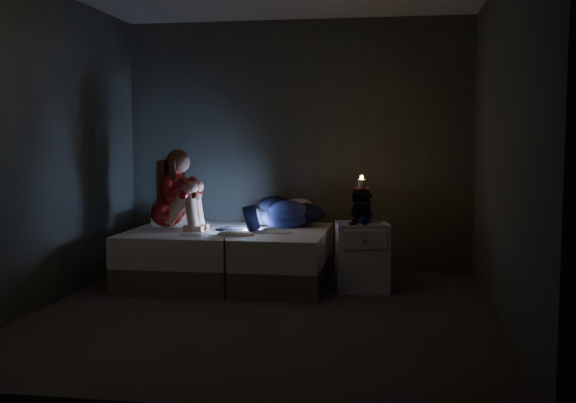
% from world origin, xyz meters
% --- Properties ---
extents(floor, '(3.60, 3.80, 0.02)m').
position_xyz_m(floor, '(0.00, 0.00, -0.01)').
color(floor, '#3D3835').
rests_on(floor, ground).
extents(wall_back, '(3.60, 0.02, 2.60)m').
position_xyz_m(wall_back, '(0.00, 1.91, 1.30)').
color(wall_back, '#353730').
rests_on(wall_back, ground).
extents(wall_front, '(3.60, 0.02, 2.60)m').
position_xyz_m(wall_front, '(0.00, -1.91, 1.30)').
color(wall_front, '#353730').
rests_on(wall_front, ground).
extents(wall_left, '(0.02, 3.80, 2.60)m').
position_xyz_m(wall_left, '(-1.81, 0.00, 1.30)').
color(wall_left, '#353730').
rests_on(wall_left, ground).
extents(wall_right, '(0.02, 3.80, 2.60)m').
position_xyz_m(wall_right, '(1.81, 0.00, 1.30)').
color(wall_right, '#353730').
rests_on(wall_right, ground).
extents(bed, '(1.86, 1.40, 0.51)m').
position_xyz_m(bed, '(-0.54, 1.10, 0.26)').
color(bed, beige).
rests_on(bed, ground).
extents(pillow, '(0.42, 0.30, 0.12)m').
position_xyz_m(pillow, '(-1.16, 1.40, 0.57)').
color(pillow, white).
rests_on(pillow, bed).
extents(woman, '(0.50, 0.35, 0.77)m').
position_xyz_m(woman, '(-1.12, 1.02, 0.90)').
color(woman, maroon).
rests_on(woman, bed).
extents(laptop, '(0.40, 0.33, 0.25)m').
position_xyz_m(laptop, '(-0.45, 1.08, 0.64)').
color(laptop, black).
rests_on(laptop, bed).
extents(clothes_pile, '(0.57, 0.47, 0.32)m').
position_xyz_m(clothes_pile, '(-0.05, 1.40, 0.67)').
color(clothes_pile, navy).
rests_on(clothes_pile, bed).
extents(nightstand, '(0.52, 0.48, 0.62)m').
position_xyz_m(nightstand, '(0.74, 0.97, 0.31)').
color(nightstand, silver).
rests_on(nightstand, ground).
extents(book_stack, '(0.19, 0.25, 0.33)m').
position_xyz_m(book_stack, '(0.72, 1.03, 0.78)').
color(book_stack, black).
rests_on(book_stack, nightstand).
extents(candle, '(0.07, 0.07, 0.08)m').
position_xyz_m(candle, '(0.72, 1.03, 0.99)').
color(candle, beige).
rests_on(candle, book_stack).
extents(phone, '(0.09, 0.15, 0.01)m').
position_xyz_m(phone, '(0.64, 0.88, 0.62)').
color(phone, black).
rests_on(phone, nightstand).
extents(blue_orb, '(0.08, 0.08, 0.08)m').
position_xyz_m(blue_orb, '(0.73, 0.82, 0.66)').
color(blue_orb, '#090B52').
rests_on(blue_orb, nightstand).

